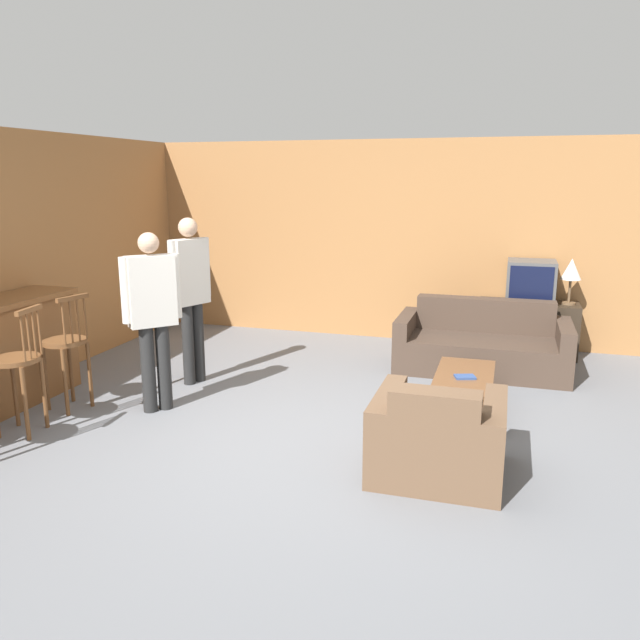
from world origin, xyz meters
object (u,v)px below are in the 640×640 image
bar_chair_mid (18,368)px  tv (531,282)px  armchair_near (438,440)px  person_by_counter (153,312)px  couch_far (482,346)px  coffee_table (464,380)px  tv_unit (527,328)px  bar_chair_far (67,350)px  book_on_table (465,377)px  person_by_window (191,290)px  table_lamp (571,271)px

bar_chair_mid → tv: bearing=42.5°
armchair_near → person_by_counter: (-2.64, 0.56, 0.66)m
couch_far → person_by_counter: bearing=-142.4°
coffee_table → tv_unit: bearing=75.1°
bar_chair_far → coffee_table: bearing=15.2°
couch_far → tv_unit: size_ratio=1.61×
couch_far → coffee_table: (-0.10, -1.42, 0.04)m
couch_far → coffee_table: bearing=-93.9°
bar_chair_far → armchair_near: (3.44, -0.35, -0.30)m
tv → person_by_counter: (-3.32, -2.97, 0.03)m
coffee_table → tv: tv is taller
bar_chair_far → coffee_table: 3.67m
tv_unit → book_on_table: size_ratio=5.58×
bar_chair_far → couch_far: 4.35m
armchair_near → person_by_window: 3.12m
bar_chair_far → couch_far: bearing=33.3°
couch_far → person_by_counter: size_ratio=1.13×
tv → person_by_window: 4.00m
bar_chair_mid → tv_unit: bearing=42.6°
armchair_near → bar_chair_mid: bearing=-175.9°
couch_far → bar_chair_far: bearing=-146.7°
bar_chair_mid → person_by_counter: size_ratio=0.66×
armchair_near → coffee_table: 1.32m
tv → table_lamp: (0.44, 0.00, 0.15)m
armchair_near → person_by_counter: person_by_counter is taller
person_by_counter → couch_far: bearing=37.6°
bar_chair_far → tv: bearing=37.6°
bar_chair_mid → armchair_near: 3.46m
tv → person_by_counter: person_by_counter is taller
bar_chair_mid → tv: (4.12, 3.78, 0.33)m
armchair_near → tv: bearing=79.1°
bar_chair_mid → person_by_counter: person_by_counter is taller
table_lamp → person_by_counter: bearing=-141.7°
tv → tv_unit: bearing=90.0°
armchair_near → tv_unit: 3.60m
person_by_window → person_by_counter: (0.06, -0.83, -0.06)m
bar_chair_mid → coffee_table: bar_chair_mid is taller
bar_chair_mid → person_by_window: (0.74, 1.64, 0.42)m
book_on_table → table_lamp: size_ratio=0.38×
bar_chair_far → person_by_window: person_by_window is taller
armchair_near → tv: (0.68, 3.53, 0.63)m
coffee_table → book_on_table: book_on_table is taller
coffee_table → table_lamp: size_ratio=2.00×
person_by_counter → person_by_window: bearing=94.0°
armchair_near → table_lamp: table_lamp is taller
coffee_table → person_by_window: bearing=178.5°
tv_unit → person_by_window: person_by_window is taller
bar_chair_far → coffee_table: size_ratio=1.00×
tv → couch_far: bearing=-121.9°
tv → person_by_window: (-3.38, -2.14, 0.09)m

